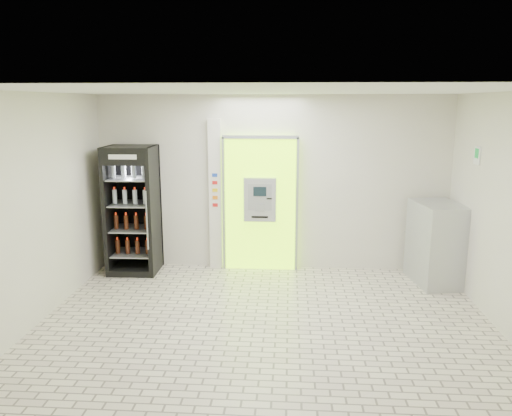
{
  "coord_description": "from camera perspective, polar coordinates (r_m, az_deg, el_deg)",
  "views": [
    {
      "loc": [
        0.29,
        -5.97,
        2.87
      ],
      "look_at": [
        -0.19,
        1.2,
        1.34
      ],
      "focal_mm": 35.0,
      "sensor_mm": 36.0,
      "label": 1
    }
  ],
  "objects": [
    {
      "name": "pillar",
      "position": [
        8.66,
        -4.65,
        1.52
      ],
      "size": [
        0.22,
        0.11,
        2.6
      ],
      "color": "silver",
      "rests_on": "ground"
    },
    {
      "name": "beverage_cooler",
      "position": [
        8.72,
        -13.87,
        -0.48
      ],
      "size": [
        0.83,
        0.78,
        2.16
      ],
      "rotation": [
        0.0,
        0.0,
        0.02
      ],
      "color": "black",
      "rests_on": "ground"
    },
    {
      "name": "steel_cabinet",
      "position": [
        8.51,
        19.94,
        -3.82
      ],
      "size": [
        0.81,
        1.07,
        1.31
      ],
      "rotation": [
        0.0,
        0.0,
        0.16
      ],
      "color": "#ACAFB4",
      "rests_on": "ground"
    },
    {
      "name": "ground",
      "position": [
        6.63,
        0.99,
        -13.65
      ],
      "size": [
        6.0,
        6.0,
        0.0
      ],
      "primitive_type": "plane",
      "color": "#C0B09F",
      "rests_on": "ground"
    },
    {
      "name": "exit_sign",
      "position": [
        7.88,
        23.97,
        5.53
      ],
      "size": [
        0.02,
        0.22,
        0.26
      ],
      "color": "white",
      "rests_on": "room_shell"
    },
    {
      "name": "atm_assembly",
      "position": [
        8.57,
        0.5,
        0.57
      ],
      "size": [
        1.3,
        0.24,
        2.33
      ],
      "color": "#A0FF0A",
      "rests_on": "ground"
    },
    {
      "name": "room_shell",
      "position": [
        6.06,
        1.05,
        2.24
      ],
      "size": [
        6.0,
        6.0,
        6.0
      ],
      "color": "silver",
      "rests_on": "ground"
    }
  ]
}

